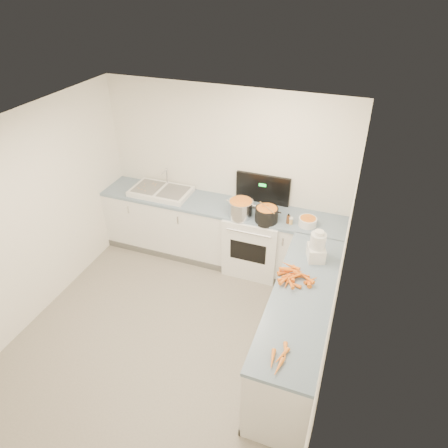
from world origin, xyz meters
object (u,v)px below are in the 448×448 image
(extract_bottle, at_px, (288,219))
(spice_jar, at_px, (291,221))
(stove, at_px, (255,240))
(steel_pot, at_px, (241,209))
(mixing_bowl, at_px, (308,222))
(black_pot, at_px, (267,215))
(food_processor, at_px, (317,247))
(sink, at_px, (161,191))

(extract_bottle, distance_m, spice_jar, 0.04)
(stove, bearing_deg, steel_pot, -137.72)
(stove, bearing_deg, mixing_bowl, -6.92)
(black_pot, xyz_separation_m, extract_bottle, (0.28, 0.04, -0.03))
(stove, height_order, black_pot, stove)
(mixing_bowl, distance_m, spice_jar, 0.21)
(black_pot, bearing_deg, spice_jar, 6.18)
(stove, xyz_separation_m, food_processor, (0.92, -0.75, 0.63))
(sink, relative_size, food_processor, 2.26)
(stove, height_order, food_processor, stove)
(stove, xyz_separation_m, sink, (-1.45, 0.02, 0.50))
(stove, xyz_separation_m, spice_jar, (0.50, -0.13, 0.51))
(steel_pot, relative_size, black_pot, 1.10)
(stove, bearing_deg, black_pot, -42.22)
(stove, xyz_separation_m, mixing_bowl, (0.71, -0.09, 0.52))
(sink, relative_size, mixing_bowl, 3.71)
(extract_bottle, xyz_separation_m, food_processor, (0.46, -0.62, 0.11))
(extract_bottle, distance_m, food_processor, 0.78)
(mixing_bowl, height_order, food_processor, food_processor)
(steel_pot, xyz_separation_m, food_processor, (1.09, -0.59, 0.06))
(sink, height_order, food_processor, food_processor)
(spice_jar, xyz_separation_m, food_processor, (0.42, -0.61, 0.12))
(extract_bottle, bearing_deg, spice_jar, -11.61)
(stove, height_order, spice_jar, stove)
(food_processor, bearing_deg, sink, 162.17)
(stove, distance_m, sink, 1.54)
(mixing_bowl, relative_size, food_processor, 0.61)
(sink, bearing_deg, stove, -0.62)
(extract_bottle, height_order, food_processor, food_processor)
(food_processor, bearing_deg, steel_pot, 151.58)
(sink, relative_size, black_pot, 2.89)
(steel_pot, height_order, extract_bottle, steel_pot)
(steel_pot, xyz_separation_m, mixing_bowl, (0.88, 0.07, -0.05))
(steel_pot, bearing_deg, black_pot, -1.77)
(spice_jar, bearing_deg, extract_bottle, 168.39)
(black_pot, relative_size, mixing_bowl, 1.28)
(mixing_bowl, bearing_deg, black_pot, -171.19)
(food_processor, bearing_deg, extract_bottle, 126.27)
(sink, xyz_separation_m, mixing_bowl, (2.16, -0.10, 0.02))
(stove, xyz_separation_m, steel_pot, (-0.17, -0.16, 0.57))
(black_pot, height_order, extract_bottle, black_pot)
(mixing_bowl, relative_size, spice_jar, 2.88)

